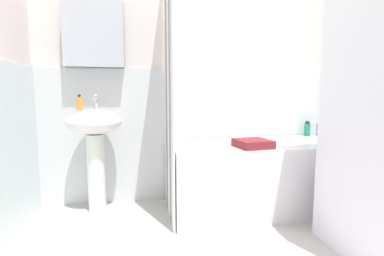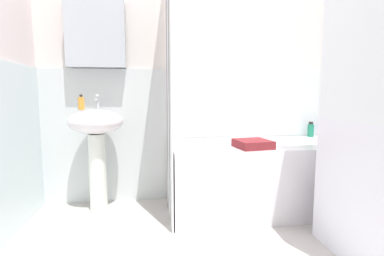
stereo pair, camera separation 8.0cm
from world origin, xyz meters
name	(u,v)px [view 2 (the right image)]	position (x,y,z in m)	size (l,w,h in m)	color
wall_back_tiled	(207,77)	(-0.06, 1.26, 1.14)	(3.60, 0.18, 2.40)	silver
sink	(96,137)	(-1.03, 1.03, 0.63)	(0.44, 0.34, 0.85)	white
faucet	(97,102)	(-1.03, 1.11, 0.91)	(0.03, 0.12, 0.12)	silver
soap_dispenser	(81,103)	(-1.13, 1.00, 0.91)	(0.05, 0.05, 0.13)	gold
bathtub	(264,176)	(0.36, 0.87, 0.29)	(1.57, 0.69, 0.57)	white
shower_curtain	(169,91)	(-0.44, 0.87, 1.00)	(0.01, 0.69, 2.00)	white
lotion_bottle	(323,130)	(1.04, 1.12, 0.64)	(0.05, 0.05, 0.15)	#2549A5
conditioner_bottle	(311,130)	(0.93, 1.15, 0.64)	(0.06, 0.06, 0.14)	#1F7E5B
towel_folded	(253,144)	(0.18, 0.68, 0.60)	(0.25, 0.25, 0.06)	maroon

